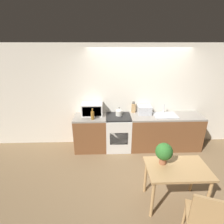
# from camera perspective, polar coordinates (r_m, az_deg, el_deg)

# --- Properties ---
(ground_plane) EXTENTS (16.00, 16.00, 0.00)m
(ground_plane) POSITION_cam_1_polar(r_m,az_deg,el_deg) (4.20, 9.86, -16.74)
(ground_plane) COLOR brown
(wall_back) EXTENTS (10.00, 0.06, 2.60)m
(wall_back) POSITION_cam_1_polar(r_m,az_deg,el_deg) (4.58, 8.21, 5.05)
(wall_back) COLOR silver
(wall_back) RESTS_ON ground_plane
(counter_left_run) EXTENTS (0.79, 0.62, 0.90)m
(counter_left_run) POSITION_cam_1_polar(r_m,az_deg,el_deg) (4.53, -6.94, -6.70)
(counter_left_run) COLOR brown
(counter_left_run) RESTS_ON ground_plane
(counter_right_run) EXTENTS (1.80, 0.62, 0.90)m
(counter_right_run) POSITION_cam_1_polar(r_m,az_deg,el_deg) (4.76, 16.76, -6.08)
(counter_right_run) COLOR brown
(counter_right_run) RESTS_ON ground_plane
(stove_range) EXTENTS (0.62, 0.62, 0.90)m
(stove_range) POSITION_cam_1_polar(r_m,az_deg,el_deg) (4.52, 2.02, -6.63)
(stove_range) COLOR silver
(stove_range) RESTS_ON ground_plane
(kettle) EXTENTS (0.17, 0.17, 0.21)m
(kettle) POSITION_cam_1_polar(r_m,az_deg,el_deg) (4.34, 2.32, 0.05)
(kettle) COLOR beige
(kettle) RESTS_ON stove_range
(microwave) EXTENTS (0.51, 0.36, 0.31)m
(microwave) POSITION_cam_1_polar(r_m,az_deg,el_deg) (4.38, -6.48, 0.94)
(microwave) COLOR silver
(microwave) RESTS_ON counter_left_run
(bottle) EXTENTS (0.08, 0.08, 0.27)m
(bottle) POSITION_cam_1_polar(r_m,az_deg,el_deg) (4.13, -6.37, -1.05)
(bottle) COLOR olive
(bottle) RESTS_ON counter_left_run
(knife_block) EXTENTS (0.09, 0.07, 0.30)m
(knife_block) POSITION_cam_1_polar(r_m,az_deg,el_deg) (4.55, 7.01, 1.26)
(knife_block) COLOR tan
(knife_block) RESTS_ON counter_right_run
(toaster_oven) EXTENTS (0.33, 0.30, 0.21)m
(toaster_oven) POSITION_cam_1_polar(r_m,az_deg,el_deg) (4.51, 10.50, 0.70)
(toaster_oven) COLOR silver
(toaster_oven) RESTS_ON counter_right_run
(sink_basin) EXTENTS (0.57, 0.41, 0.24)m
(sink_basin) POSITION_cam_1_polar(r_m,az_deg,el_deg) (4.56, 16.93, -0.89)
(sink_basin) COLOR silver
(sink_basin) RESTS_ON counter_right_run
(dining_table) EXTENTS (0.99, 0.62, 0.74)m
(dining_table) POSITION_cam_1_polar(r_m,az_deg,el_deg) (3.16, 20.40, -18.04)
(dining_table) COLOR tan
(dining_table) RESTS_ON ground_plane
(dining_chair) EXTENTS (0.50, 0.50, 0.93)m
(dining_chair) POSITION_cam_1_polar(r_m,az_deg,el_deg) (2.85, 27.63, -27.92)
(dining_chair) COLOR tan
(dining_chair) RESTS_ON ground_plane
(potted_plant) EXTENTS (0.28, 0.28, 0.37)m
(potted_plant) POSITION_cam_1_polar(r_m,az_deg,el_deg) (2.99, 16.61, -12.45)
(potted_plant) COLOR #9E5B3D
(potted_plant) RESTS_ON dining_table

